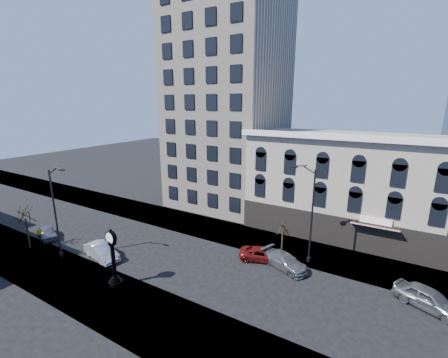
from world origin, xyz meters
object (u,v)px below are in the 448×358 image
Objects in this scene: street_lamp_near at (56,189)px; car_near_b at (101,251)px; street_clock at (113,260)px; car_near_a at (47,232)px; warning_sign at (39,235)px.

car_near_b is at bearing 27.79° from street_lamp_near.
street_clock reaches higher than car_near_b.
street_lamp_near is 9.66m from car_near_a.
car_near_b reaches higher than car_near_a.
car_near_b is at bearing -5.86° from warning_sign.
car_near_a is (-14.75, 2.42, -1.78)m from street_clock.
warning_sign is 3.18m from car_near_a.
car_near_b is (3.05, 1.96, -6.72)m from street_lamp_near.
car_near_a is at bearing 159.19° from street_lamp_near.
car_near_a is (-2.26, 2.00, -0.99)m from warning_sign.
street_clock is at bearing -105.64° from car_near_b.
car_near_a is at bearing 175.51° from street_clock.
car_near_b is (-5.08, 2.51, -1.71)m from street_clock.
warning_sign reaches higher than car_near_b.
car_near_b is at bearing 158.56° from street_clock.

